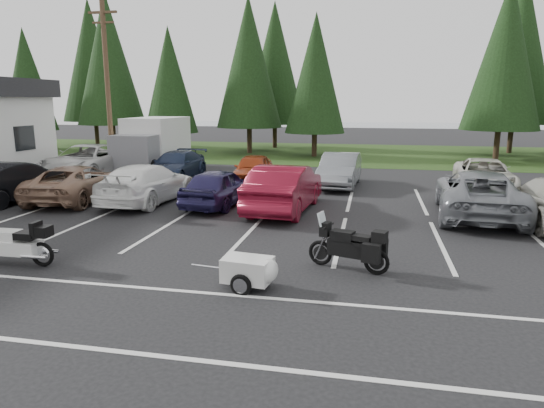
{
  "coord_description": "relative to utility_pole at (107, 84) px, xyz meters",
  "views": [
    {
      "loc": [
        3.96,
        -12.23,
        3.8
      ],
      "look_at": [
        1.54,
        -0.5,
        1.25
      ],
      "focal_mm": 32.0,
      "sensor_mm": 36.0,
      "label": 1
    }
  ],
  "objects": [
    {
      "name": "car_near_2",
      "position": [
        2.78,
        -7.57,
        -4.01
      ],
      "size": [
        2.77,
        5.18,
        1.38
      ],
      "primitive_type": "imported",
      "rotation": [
        0.0,
        0.0,
        3.24
      ],
      "color": "#8B6751",
      "rests_on": "ground"
    },
    {
      "name": "conifer_5",
      "position": [
        10.0,
        9.6,
        0.93
      ],
      "size": [
        4.14,
        4.14,
        9.63
      ],
      "color": "#332316",
      "rests_on": "ground"
    },
    {
      "name": "adventure_motorcycle",
      "position": [
        13.52,
        -13.5,
        -4.04
      ],
      "size": [
        2.28,
        1.38,
        1.31
      ],
      "primitive_type": null,
      "rotation": [
        0.0,
        0.0,
        -0.31
      ],
      "color": "black",
      "rests_on": "ground"
    },
    {
      "name": "lake_water",
      "position": [
        14.0,
        43.0,
        -4.7
      ],
      "size": [
        70.0,
        50.0,
        0.02
      ],
      "primitive_type": "cube",
      "color": "slate",
      "rests_on": "ground"
    },
    {
      "name": "conifer_1",
      "position": [
        -12.0,
        9.2,
        0.69
      ],
      "size": [
        3.96,
        3.96,
        9.22
      ],
      "color": "#332316",
      "rests_on": "ground"
    },
    {
      "name": "box_truck",
      "position": [
        2.0,
        0.5,
        -3.25
      ],
      "size": [
        2.4,
        5.6,
        2.9
      ],
      "primitive_type": null,
      "color": "silver",
      "rests_on": "ground"
    },
    {
      "name": "conifer_back_c",
      "position": [
        24.0,
        14.8,
        2.8
      ],
      "size": [
        5.5,
        5.5,
        12.81
      ],
      "color": "#332316",
      "rests_on": "ground"
    },
    {
      "name": "car_near_5",
      "position": [
        11.02,
        -7.78,
        -3.87
      ],
      "size": [
        2.1,
        5.11,
        1.65
      ],
      "primitive_type": "imported",
      "rotation": [
        0.0,
        0.0,
        3.07
      ],
      "color": "maroon",
      "rests_on": "ground"
    },
    {
      "name": "ground",
      "position": [
        10.0,
        -12.0,
        -4.7
      ],
      "size": [
        120.0,
        120.0,
        0.0
      ],
      "primitive_type": "plane",
      "color": "black",
      "rests_on": "ground"
    },
    {
      "name": "car_far_2",
      "position": [
        8.5,
        -2.2,
        -4.03
      ],
      "size": [
        1.84,
        4.03,
        1.34
      ],
      "primitive_type": "imported",
      "rotation": [
        0.0,
        0.0,
        0.07
      ],
      "color": "#963313",
      "rests_on": "ground"
    },
    {
      "name": "stall_markings",
      "position": [
        10.0,
        -10.0,
        -4.69
      ],
      "size": [
        32.0,
        16.0,
        0.01
      ],
      "primitive_type": "cube",
      "color": "silver",
      "rests_on": "ground"
    },
    {
      "name": "car_near_4",
      "position": [
        8.49,
        -7.43,
        -4.0
      ],
      "size": [
        2.03,
        4.25,
        1.4
      ],
      "primitive_type": "imported",
      "rotation": [
        0.0,
        0.0,
        3.05
      ],
      "color": "#201B45",
      "rests_on": "ground"
    },
    {
      "name": "conifer_3",
      "position": [
        -0.5,
        9.4,
        0.57
      ],
      "size": [
        3.87,
        3.87,
        9.02
      ],
      "color": "#332316",
      "rests_on": "ground"
    },
    {
      "name": "conifer_back_a",
      "position": [
        -10.0,
        15.0,
        2.49
      ],
      "size": [
        5.28,
        5.28,
        12.3
      ],
      "color": "#332316",
      "rests_on": "ground"
    },
    {
      "name": "utility_pole",
      "position": [
        0.0,
        0.0,
        0.0
      ],
      "size": [
        1.6,
        0.26,
        9.0
      ],
      "color": "#473321",
      "rests_on": "ground"
    },
    {
      "name": "car_far_0",
      "position": [
        -0.1,
        -2.33,
        -3.87
      ],
      "size": [
        2.91,
        6.04,
        1.66
      ],
      "primitive_type": "imported",
      "rotation": [
        0.0,
        0.0,
        0.03
      ],
      "color": "silver",
      "rests_on": "ground"
    },
    {
      "name": "grass_strip",
      "position": [
        10.0,
        12.0,
        -4.69
      ],
      "size": [
        80.0,
        16.0,
        0.01
      ],
      "primitive_type": "cube",
      "color": "#183210",
      "rests_on": "ground"
    },
    {
      "name": "car_near_3",
      "position": [
        5.63,
        -7.39,
        -3.96
      ],
      "size": [
        2.36,
        5.19,
        1.47
      ],
      "primitive_type": "imported",
      "rotation": [
        0.0,
        0.0,
        3.08
      ],
      "color": "white",
      "rests_on": "ground"
    },
    {
      "name": "car_near_6",
      "position": [
        17.52,
        -7.33,
        -3.92
      ],
      "size": [
        3.1,
        5.84,
        1.56
      ],
      "primitive_type": "imported",
      "rotation": [
        0.0,
        0.0,
        3.05
      ],
      "color": "slate",
      "rests_on": "ground"
    },
    {
      "name": "conifer_back_b",
      "position": [
        6.0,
        15.5,
        2.07
      ],
      "size": [
        4.97,
        4.97,
        11.58
      ],
      "color": "#332316",
      "rests_on": "ground"
    },
    {
      "name": "car_far_4",
      "position": [
        18.7,
        -2.33,
        -4.01
      ],
      "size": [
        2.73,
        5.14,
        1.38
      ],
      "primitive_type": "imported",
      "rotation": [
        0.0,
        0.0,
        -0.09
      ],
      "color": "beige",
      "rests_on": "ground"
    },
    {
      "name": "cargo_trailer",
      "position": [
        11.56,
        -15.05,
        -4.37
      ],
      "size": [
        1.52,
        0.99,
        0.66
      ],
      "primitive_type": null,
      "rotation": [
        0.0,
        0.0,
        -0.13
      ],
      "color": "silver",
      "rests_on": "ground"
    },
    {
      "name": "touring_motorcycle",
      "position": [
        5.75,
        -14.74,
        -4.05
      ],
      "size": [
        2.35,
        0.76,
        1.3
      ],
      "primitive_type": null,
      "rotation": [
        0.0,
        0.0,
        0.01
      ],
      "color": "silver",
      "rests_on": "ground"
    },
    {
      "name": "conifer_6",
      "position": [
        22.0,
        10.1,
        2.01
      ],
      "size": [
        4.93,
        4.93,
        11.48
      ],
      "color": "#332316",
      "rests_on": "ground"
    },
    {
      "name": "car_far_3",
      "position": [
        12.57,
        -2.29,
        -3.95
      ],
      "size": [
        1.84,
        4.61,
        1.49
      ],
      "primitive_type": "imported",
      "rotation": [
        0.0,
        0.0,
        -0.06
      ],
      "color": "slate",
      "rests_on": "ground"
    },
    {
      "name": "conifer_4",
      "position": [
        5.0,
        10.9,
        1.83
      ],
      "size": [
        4.8,
        4.8,
        11.17
      ],
      "color": "#332316",
      "rests_on": "ground"
    },
    {
      "name": "conifer_2",
      "position": [
        -6.0,
        10.8,
        2.25
      ],
      "size": [
        5.1,
        5.1,
        11.89
      ],
      "color": "#332316",
      "rests_on": "ground"
    },
    {
      "name": "car_far_1",
      "position": [
        4.47,
        -1.83,
        -4.02
      ],
      "size": [
        1.97,
        4.7,
        1.36
      ],
      "primitive_type": "imported",
      "rotation": [
        0.0,
        0.0,
        -0.01
      ],
      "color": "#18233D",
      "rests_on": "ground"
    },
    {
      "name": "car_near_1",
      "position": [
        0.5,
        -8.22,
        -3.92
      ],
      "size": [
        2.03,
        4.83,
        1.55
      ],
      "primitive_type": "imported",
      "rotation": [
        0.0,
        0.0,
        3.06
      ],
      "color": "black",
      "rests_on": "ground"
    }
  ]
}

